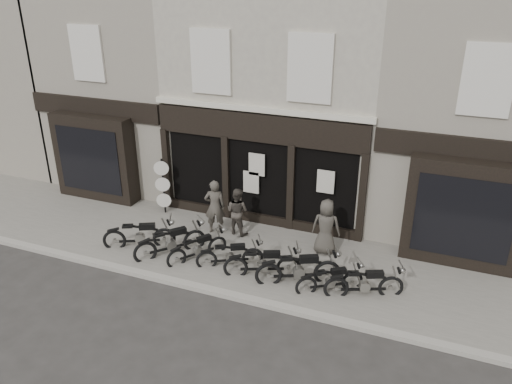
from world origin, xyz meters
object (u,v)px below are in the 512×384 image
at_px(motorcycle_3, 231,257).
at_px(man_left, 215,207).
at_px(motorcycle_6, 330,282).
at_px(motorcycle_7, 365,286).
at_px(man_centre, 237,211).
at_px(motorcycle_5, 299,272).
at_px(motorcycle_2, 198,250).
at_px(motorcycle_4, 263,265).
at_px(advert_sign_post, 163,189).
at_px(motorcycle_0, 140,237).
at_px(man_right, 326,227).
at_px(motorcycle_1, 171,244).

height_order(motorcycle_3, man_left, man_left).
distance_m(motorcycle_6, motorcycle_7, 0.90).
bearing_deg(man_centre, motorcycle_5, 153.89).
relative_size(motorcycle_2, man_centre, 1.10).
height_order(motorcycle_4, advert_sign_post, advert_sign_post).
distance_m(motorcycle_0, man_centre, 3.15).
distance_m(man_left, advert_sign_post, 2.38).
bearing_deg(motorcycle_2, motorcycle_5, -56.89).
xyz_separation_m(motorcycle_0, man_left, (1.75, 1.72, 0.60)).
bearing_deg(motorcycle_4, man_right, 32.10).
relative_size(motorcycle_5, advert_sign_post, 1.03).
height_order(man_left, man_centre, man_left).
relative_size(man_left, man_right, 1.04).
relative_size(motorcycle_1, motorcycle_7, 0.95).
distance_m(motorcycle_7, man_right, 2.41).
distance_m(motorcycle_6, advert_sign_post, 7.07).
bearing_deg(motorcycle_0, motorcycle_3, -25.83).
bearing_deg(motorcycle_6, man_left, 123.71).
distance_m(motorcycle_3, motorcycle_4, 1.08).
distance_m(motorcycle_7, advert_sign_post, 7.88).
bearing_deg(advert_sign_post, motorcycle_1, -77.69).
relative_size(motorcycle_6, advert_sign_post, 0.79).
bearing_deg(man_right, advert_sign_post, -12.51).
distance_m(motorcycle_3, advert_sign_post, 4.32).
relative_size(man_centre, man_right, 0.90).
bearing_deg(advert_sign_post, motorcycle_4, -50.25).
bearing_deg(motorcycle_3, motorcycle_6, -31.89).
bearing_deg(motorcycle_6, motorcycle_1, 145.77).
bearing_deg(advert_sign_post, motorcycle_6, -43.07).
bearing_deg(motorcycle_6, advert_sign_post, 126.39).
xyz_separation_m(motorcycle_7, man_right, (-1.53, 1.76, 0.59)).
bearing_deg(man_right, motorcycle_1, 15.53).
xyz_separation_m(motorcycle_4, motorcycle_7, (2.83, 0.08, -0.01)).
bearing_deg(advert_sign_post, man_left, -37.79).
bearing_deg(motorcycle_1, motorcycle_0, 129.01).
bearing_deg(motorcycle_5, motorcycle_3, 150.98).
bearing_deg(advert_sign_post, motorcycle_3, -55.25).
bearing_deg(motorcycle_3, motorcycle_1, 153.10).
relative_size(motorcycle_6, motorcycle_7, 0.84).
bearing_deg(motorcycle_6, man_right, 75.57).
height_order(motorcycle_2, advert_sign_post, advert_sign_post).
relative_size(motorcycle_0, man_centre, 1.31).
relative_size(motorcycle_4, man_left, 1.13).
height_order(motorcycle_2, motorcycle_6, motorcycle_2).
bearing_deg(motorcycle_0, motorcycle_7, -26.74).
bearing_deg(advert_sign_post, man_centre, -31.04).
xyz_separation_m(motorcycle_5, man_left, (-3.41, 1.79, 0.58)).
distance_m(motorcycle_2, man_centre, 1.99).
relative_size(motorcycle_1, motorcycle_6, 1.12).
bearing_deg(motorcycle_5, motorcycle_4, 155.36).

